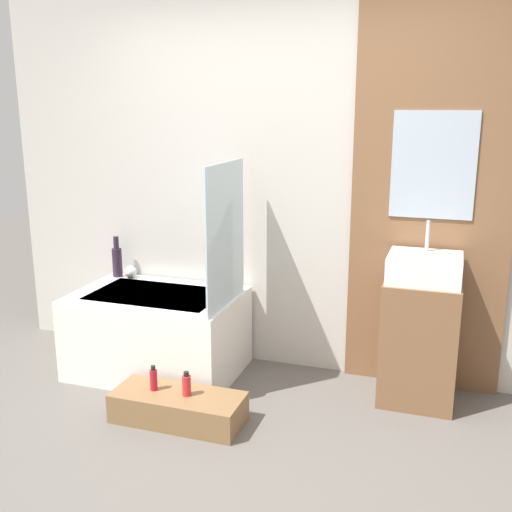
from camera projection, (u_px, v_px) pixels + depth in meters
name	position (u px, v px, depth m)	size (l,w,h in m)	color
ground_plane	(190.00, 485.00, 2.97)	(12.00, 12.00, 0.00)	#605B56
wall_tiled_back	(281.00, 185.00, 4.10)	(4.20, 0.06, 2.60)	beige
wall_wood_accent	(432.00, 191.00, 3.75)	(1.00, 0.04, 2.60)	brown
bathtub	(158.00, 332.00, 4.19)	(1.13, 0.77, 0.57)	white
glass_shower_screen	(225.00, 235.00, 3.80)	(0.01, 0.64, 0.92)	silver
wooden_step_bench	(178.00, 407.00, 3.56)	(0.78, 0.32, 0.18)	olive
vanity_cabinet	(419.00, 341.00, 3.75)	(0.46, 0.44, 0.79)	brown
sink	(425.00, 268.00, 3.64)	(0.44, 0.39, 0.35)	white
vase_tall_dark	(117.00, 260.00, 4.51)	(0.07, 0.07, 0.31)	#2D1E33
vase_round_light	(131.00, 272.00, 4.48)	(0.09, 0.09, 0.09)	silver
bottle_soap_primary	(154.00, 379.00, 3.57)	(0.04, 0.04, 0.16)	#B21928
bottle_soap_secondary	(187.00, 385.00, 3.50)	(0.05, 0.05, 0.15)	red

